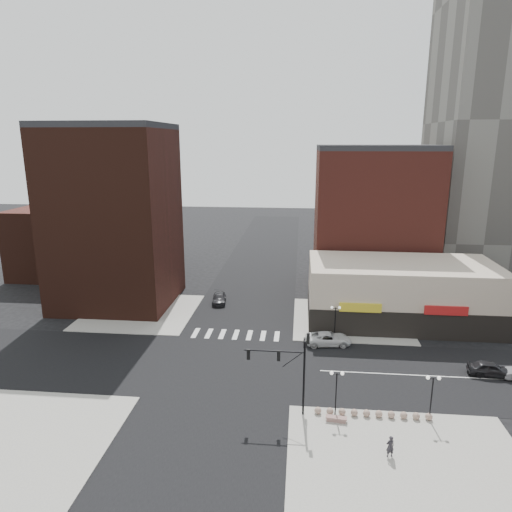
{
  "coord_description": "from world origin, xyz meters",
  "views": [
    {
      "loc": [
        7.6,
        -43.81,
        23.37
      ],
      "look_at": [
        2.75,
        4.93,
        11.0
      ],
      "focal_mm": 32.0,
      "sensor_mm": 36.0,
      "label": 1
    }
  ],
  "objects_px": {
    "street_lamp_ne": "(335,314)",
    "stone_bench": "(336,419)",
    "dark_sedan_east": "(491,369)",
    "pedestrian": "(390,446)",
    "traffic_signal": "(293,361)",
    "dark_sedan_north": "(219,298)",
    "street_lamp_se_b": "(433,387)",
    "street_lamp_se_a": "(337,382)",
    "white_suv": "(328,339)"
  },
  "relations": [
    {
      "from": "street_lamp_se_a",
      "to": "dark_sedan_east",
      "type": "distance_m",
      "value": 18.67
    },
    {
      "from": "white_suv",
      "to": "dark_sedan_east",
      "type": "relative_size",
      "value": 1.2
    },
    {
      "from": "street_lamp_se_a",
      "to": "pedestrian",
      "type": "distance_m",
      "value": 6.75
    },
    {
      "from": "dark_sedan_north",
      "to": "street_lamp_se_b",
      "type": "bearing_deg",
      "value": -56.89
    },
    {
      "from": "pedestrian",
      "to": "street_lamp_se_b",
      "type": "bearing_deg",
      "value": -144.97
    },
    {
      "from": "street_lamp_ne",
      "to": "street_lamp_se_a",
      "type": "bearing_deg",
      "value": -93.58
    },
    {
      "from": "street_lamp_se_b",
      "to": "pedestrian",
      "type": "height_order",
      "value": "street_lamp_se_b"
    },
    {
      "from": "dark_sedan_north",
      "to": "pedestrian",
      "type": "bearing_deg",
      "value": -66.95
    },
    {
      "from": "street_lamp_se_b",
      "to": "dark_sedan_east",
      "type": "relative_size",
      "value": 0.93
    },
    {
      "from": "stone_bench",
      "to": "street_lamp_se_a",
      "type": "bearing_deg",
      "value": 98.27
    },
    {
      "from": "dark_sedan_east",
      "to": "street_lamp_se_a",
      "type": "bearing_deg",
      "value": 125.6
    },
    {
      "from": "street_lamp_ne",
      "to": "pedestrian",
      "type": "height_order",
      "value": "street_lamp_ne"
    },
    {
      "from": "street_lamp_se_a",
      "to": "stone_bench",
      "type": "relative_size",
      "value": 2.24
    },
    {
      "from": "street_lamp_ne",
      "to": "traffic_signal",
      "type": "bearing_deg",
      "value": -106.75
    },
    {
      "from": "pedestrian",
      "to": "dark_sedan_north",
      "type": "bearing_deg",
      "value": -75.06
    },
    {
      "from": "dark_sedan_east",
      "to": "pedestrian",
      "type": "height_order",
      "value": "pedestrian"
    },
    {
      "from": "street_lamp_se_b",
      "to": "stone_bench",
      "type": "bearing_deg",
      "value": -172.85
    },
    {
      "from": "traffic_signal",
      "to": "dark_sedan_north",
      "type": "height_order",
      "value": "traffic_signal"
    },
    {
      "from": "street_lamp_se_a",
      "to": "stone_bench",
      "type": "bearing_deg",
      "value": -88.41
    },
    {
      "from": "stone_bench",
      "to": "traffic_signal",
      "type": "bearing_deg",
      "value": 169.54
    },
    {
      "from": "traffic_signal",
      "to": "stone_bench",
      "type": "height_order",
      "value": "traffic_signal"
    },
    {
      "from": "dark_sedan_north",
      "to": "stone_bench",
      "type": "relative_size",
      "value": 2.59
    },
    {
      "from": "dark_sedan_east",
      "to": "pedestrian",
      "type": "relative_size",
      "value": 2.55
    },
    {
      "from": "traffic_signal",
      "to": "street_lamp_se_a",
      "type": "height_order",
      "value": "traffic_signal"
    },
    {
      "from": "traffic_signal",
      "to": "dark_sedan_east",
      "type": "height_order",
      "value": "traffic_signal"
    },
    {
      "from": "dark_sedan_east",
      "to": "street_lamp_se_b",
      "type": "bearing_deg",
      "value": 143.78
    },
    {
      "from": "street_lamp_ne",
      "to": "pedestrian",
      "type": "distance_m",
      "value": 21.44
    },
    {
      "from": "street_lamp_ne",
      "to": "stone_bench",
      "type": "height_order",
      "value": "street_lamp_ne"
    },
    {
      "from": "street_lamp_ne",
      "to": "white_suv",
      "type": "xyz_separation_m",
      "value": [
        -0.81,
        -1.5,
        -2.54
      ]
    },
    {
      "from": "traffic_signal",
      "to": "stone_bench",
      "type": "xyz_separation_m",
      "value": [
        3.79,
        -1.17,
        -4.62
      ]
    },
    {
      "from": "dark_sedan_east",
      "to": "stone_bench",
      "type": "xyz_separation_m",
      "value": [
        -16.31,
        -9.69,
        -0.42
      ]
    },
    {
      "from": "street_lamp_ne",
      "to": "dark_sedan_east",
      "type": "relative_size",
      "value": 0.93
    },
    {
      "from": "street_lamp_ne",
      "to": "pedestrian",
      "type": "bearing_deg",
      "value": -82.64
    },
    {
      "from": "dark_sedan_north",
      "to": "pedestrian",
      "type": "distance_m",
      "value": 37.65
    },
    {
      "from": "traffic_signal",
      "to": "pedestrian",
      "type": "distance_m",
      "value": 10.0
    },
    {
      "from": "street_lamp_se_b",
      "to": "dark_sedan_east",
      "type": "height_order",
      "value": "street_lamp_se_b"
    },
    {
      "from": "pedestrian",
      "to": "white_suv",
      "type": "bearing_deg",
      "value": -95.01
    },
    {
      "from": "dark_sedan_east",
      "to": "traffic_signal",
      "type": "bearing_deg",
      "value": 120.57
    },
    {
      "from": "traffic_signal",
      "to": "street_lamp_se_b",
      "type": "xyz_separation_m",
      "value": [
        11.76,
        -0.17,
        -1.67
      ]
    },
    {
      "from": "dark_sedan_east",
      "to": "stone_bench",
      "type": "relative_size",
      "value": 2.42
    },
    {
      "from": "street_lamp_se_b",
      "to": "pedestrian",
      "type": "xyz_separation_m",
      "value": [
        -4.27,
        -5.14,
        -2.29
      ]
    },
    {
      "from": "street_lamp_se_b",
      "to": "stone_bench",
      "type": "relative_size",
      "value": 2.24
    },
    {
      "from": "street_lamp_se_b",
      "to": "white_suv",
      "type": "relative_size",
      "value": 0.77
    },
    {
      "from": "traffic_signal",
      "to": "pedestrian",
      "type": "bearing_deg",
      "value": -35.3
    },
    {
      "from": "dark_sedan_east",
      "to": "pedestrian",
      "type": "distance_m",
      "value": 18.71
    },
    {
      "from": "dark_sedan_north",
      "to": "pedestrian",
      "type": "relative_size",
      "value": 2.73
    },
    {
      "from": "street_lamp_se_b",
      "to": "dark_sedan_north",
      "type": "height_order",
      "value": "street_lamp_se_b"
    },
    {
      "from": "traffic_signal",
      "to": "white_suv",
      "type": "relative_size",
      "value": 1.45
    },
    {
      "from": "stone_bench",
      "to": "dark_sedan_north",
      "type": "bearing_deg",
      "value": 124.88
    },
    {
      "from": "white_suv",
      "to": "street_lamp_se_a",
      "type": "bearing_deg",
      "value": 172.14
    }
  ]
}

